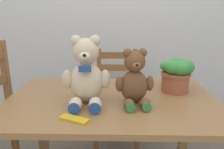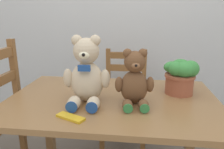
{
  "view_description": "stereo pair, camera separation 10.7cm",
  "coord_description": "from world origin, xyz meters",
  "px_view_note": "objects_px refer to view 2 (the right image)",
  "views": [
    {
      "loc": [
        0.03,
        -0.78,
        1.18
      ],
      "look_at": [
        0.0,
        0.34,
        0.87
      ],
      "focal_mm": 35.0,
      "sensor_mm": 36.0,
      "label": 1
    },
    {
      "loc": [
        0.14,
        -0.77,
        1.18
      ],
      "look_at": [
        0.0,
        0.34,
        0.87
      ],
      "focal_mm": 35.0,
      "sensor_mm": 36.0,
      "label": 2
    }
  ],
  "objects_px": {
    "teddy_bear_left": "(87,74)",
    "teddy_bear_right": "(134,81)",
    "wooden_chair_behind": "(125,97)",
    "chocolate_bar": "(70,117)",
    "potted_plant": "(181,75)"
  },
  "relations": [
    {
      "from": "teddy_bear_left",
      "to": "chocolate_bar",
      "type": "bearing_deg",
      "value": 78.72
    },
    {
      "from": "teddy_bear_left",
      "to": "chocolate_bar",
      "type": "distance_m",
      "value": 0.26
    },
    {
      "from": "wooden_chair_behind",
      "to": "teddy_bear_right",
      "type": "distance_m",
      "value": 0.87
    },
    {
      "from": "teddy_bear_right",
      "to": "chocolate_bar",
      "type": "relative_size",
      "value": 2.09
    },
    {
      "from": "teddy_bear_right",
      "to": "chocolate_bar",
      "type": "xyz_separation_m",
      "value": [
        -0.29,
        -0.21,
        -0.12
      ]
    },
    {
      "from": "teddy_bear_right",
      "to": "wooden_chair_behind",
      "type": "bearing_deg",
      "value": -89.47
    },
    {
      "from": "wooden_chair_behind",
      "to": "potted_plant",
      "type": "distance_m",
      "value": 0.79
    },
    {
      "from": "wooden_chair_behind",
      "to": "potted_plant",
      "type": "relative_size",
      "value": 4.13
    },
    {
      "from": "wooden_chair_behind",
      "to": "chocolate_bar",
      "type": "height_order",
      "value": "wooden_chair_behind"
    },
    {
      "from": "wooden_chair_behind",
      "to": "teddy_bear_left",
      "type": "height_order",
      "value": "teddy_bear_left"
    },
    {
      "from": "teddy_bear_left",
      "to": "teddy_bear_right",
      "type": "xyz_separation_m",
      "value": [
        0.26,
        0.0,
        -0.03
      ]
    },
    {
      "from": "teddy_bear_right",
      "to": "chocolate_bar",
      "type": "bearing_deg",
      "value": 29.89
    },
    {
      "from": "potted_plant",
      "to": "teddy_bear_right",
      "type": "bearing_deg",
      "value": -145.3
    },
    {
      "from": "wooden_chair_behind",
      "to": "teddy_bear_left",
      "type": "distance_m",
      "value": 0.9
    },
    {
      "from": "teddy_bear_right",
      "to": "chocolate_bar",
      "type": "distance_m",
      "value": 0.38
    }
  ]
}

